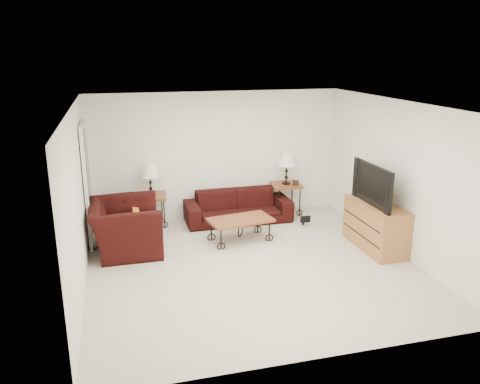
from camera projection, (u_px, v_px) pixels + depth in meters
name	position (u px, v px, depth m)	size (l,w,h in m)	color
ground	(251.00, 265.00, 7.59)	(5.00, 5.00, 0.00)	beige
wall_back	(217.00, 155.00, 9.55)	(5.00, 0.02, 2.50)	white
wall_front	(320.00, 254.00, 4.92)	(5.00, 0.02, 2.50)	white
wall_left	(78.00, 202.00, 6.62)	(0.02, 5.00, 2.50)	white
wall_right	(399.00, 178.00, 7.84)	(0.02, 5.00, 2.50)	white
ceiling	(252.00, 105.00, 6.88)	(5.00, 5.00, 0.00)	white
doorway	(86.00, 186.00, 8.23)	(0.08, 0.94, 2.04)	black
sofa	(238.00, 206.00, 9.45)	(2.06, 0.81, 0.60)	black
side_table_left	(152.00, 210.00, 9.21)	(0.56, 0.56, 0.61)	brown
side_table_right	(286.00, 199.00, 9.87)	(0.59, 0.59, 0.64)	brown
lamp_left	(150.00, 180.00, 9.04)	(0.34, 0.34, 0.61)	black
lamp_right	(287.00, 169.00, 9.69)	(0.36, 0.36, 0.64)	black
photo_frame_left	(143.00, 195.00, 8.94)	(0.12, 0.02, 0.10)	black
photo_frame_right	(296.00, 183.00, 9.66)	(0.13, 0.02, 0.11)	black
coffee_table	(240.00, 230.00, 8.50)	(1.10, 0.59, 0.41)	brown
armchair	(126.00, 227.00, 8.02)	(1.29, 1.13, 0.84)	black
throw_pillow	(134.00, 222.00, 7.99)	(0.38, 0.10, 0.38)	orange
tv_stand	(376.00, 226.00, 8.14)	(0.55, 1.32, 0.79)	#A9613E
television	(378.00, 184.00, 7.92)	(1.18, 0.15, 0.68)	black
backpack	(303.00, 216.00, 9.26)	(0.29, 0.22, 0.38)	black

